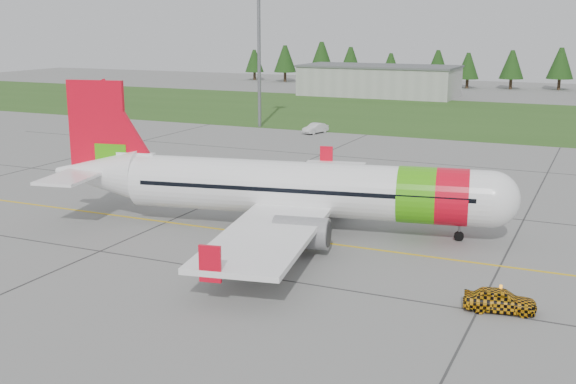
% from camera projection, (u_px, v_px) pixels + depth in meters
% --- Properties ---
extents(ground, '(320.00, 320.00, 0.00)m').
position_uv_depth(ground, '(305.00, 284.00, 42.44)').
color(ground, gray).
rests_on(ground, ground).
extents(aircraft, '(35.19, 32.87, 10.73)m').
position_uv_depth(aircraft, '(293.00, 189.00, 52.97)').
color(aircraft, white).
rests_on(aircraft, ground).
extents(follow_me_car, '(1.55, 1.74, 3.80)m').
position_uv_depth(follow_me_car, '(502.00, 277.00, 37.96)').
color(follow_me_car, '#F5AA0D').
rests_on(follow_me_car, ground).
extents(service_van, '(1.81, 1.76, 4.25)m').
position_uv_depth(service_van, '(315.00, 118.00, 99.95)').
color(service_van, silver).
rests_on(service_van, ground).
extents(grass_strip, '(320.00, 50.00, 0.03)m').
position_uv_depth(grass_strip, '(506.00, 119.00, 115.15)').
color(grass_strip, '#30561E').
rests_on(grass_strip, ground).
extents(taxi_guideline, '(120.00, 0.25, 0.02)m').
position_uv_depth(taxi_guideline, '(351.00, 246.00, 49.54)').
color(taxi_guideline, gold).
rests_on(taxi_guideline, ground).
extents(hangar_west, '(32.00, 14.00, 6.00)m').
position_uv_depth(hangar_west, '(379.00, 81.00, 151.35)').
color(hangar_west, '#A8A8A3').
rests_on(hangar_west, ground).
extents(floodlight_mast, '(0.50, 0.50, 20.00)m').
position_uv_depth(floodlight_mast, '(259.00, 58.00, 104.45)').
color(floodlight_mast, slate).
rests_on(floodlight_mast, ground).
extents(treeline, '(160.00, 8.00, 10.00)m').
position_uv_depth(treeline, '(543.00, 68.00, 163.66)').
color(treeline, '#1C3F14').
rests_on(treeline, ground).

